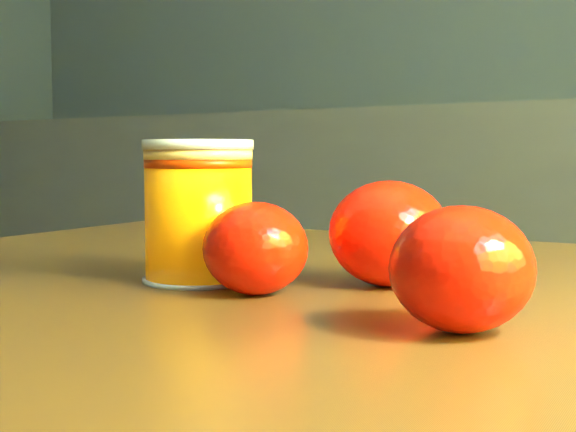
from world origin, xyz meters
The scene contains 5 objects.
kitchen_counter centered at (0.00, 1.45, 0.45)m, with size 3.15×0.60×0.90m, color #434447.
juice_glass centered at (0.69, 0.00, 0.76)m, with size 0.07×0.07×0.09m.
orange_front centered at (0.80, 0.06, 0.75)m, with size 0.07×0.07×0.07m, color #FF1905.
orange_back centered at (0.89, -0.03, 0.75)m, with size 0.07×0.07×0.06m, color #FF1905.
orange_extra centered at (0.75, -0.01, 0.75)m, with size 0.06×0.06×0.05m, color #FF1905.
Camera 1 is at (1.04, -0.37, 0.80)m, focal length 50.00 mm.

